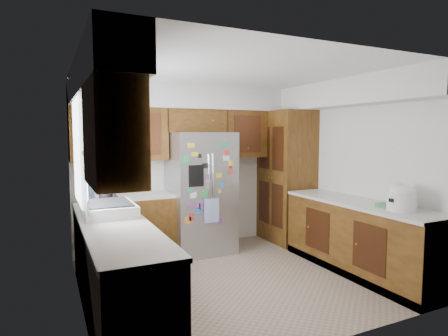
{
  "coord_description": "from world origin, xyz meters",
  "views": [
    {
      "loc": [
        -2.07,
        -3.96,
        1.77
      ],
      "look_at": [
        -0.02,
        0.35,
        1.34
      ],
      "focal_mm": 30.0,
      "sensor_mm": 36.0,
      "label": 1
    }
  ],
  "objects_px": {
    "fridge": "(201,193)",
    "paper_towel": "(396,196)",
    "pantry": "(286,177)",
    "rice_cooker": "(402,197)"
  },
  "relations": [
    {
      "from": "pantry",
      "to": "paper_towel",
      "type": "xyz_separation_m",
      "value": [
        0.02,
        -2.14,
        -0.01
      ]
    },
    {
      "from": "fridge",
      "to": "paper_towel",
      "type": "xyz_separation_m",
      "value": [
        1.52,
        -2.19,
        0.17
      ]
    },
    {
      "from": "pantry",
      "to": "rice_cooker",
      "type": "bearing_deg",
      "value": -90.01
    },
    {
      "from": "fridge",
      "to": "paper_towel",
      "type": "distance_m",
      "value": 2.67
    },
    {
      "from": "pantry",
      "to": "fridge",
      "type": "height_order",
      "value": "pantry"
    },
    {
      "from": "pantry",
      "to": "fridge",
      "type": "bearing_deg",
      "value": 177.94
    },
    {
      "from": "rice_cooker",
      "to": "paper_towel",
      "type": "relative_size",
      "value": 1.11
    },
    {
      "from": "paper_towel",
      "to": "fridge",
      "type": "bearing_deg",
      "value": 124.77
    },
    {
      "from": "pantry",
      "to": "paper_towel",
      "type": "height_order",
      "value": "pantry"
    },
    {
      "from": "rice_cooker",
      "to": "paper_towel",
      "type": "bearing_deg",
      "value": 76.58
    }
  ]
}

